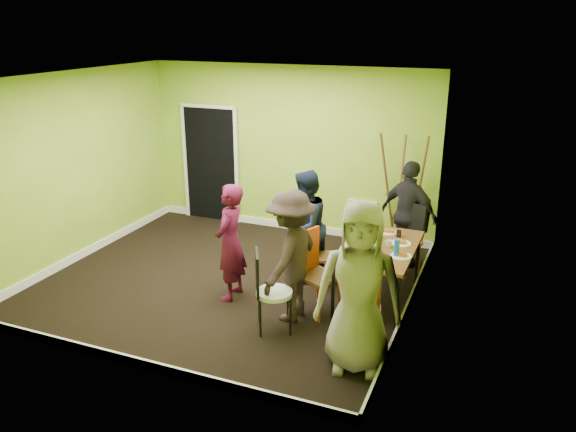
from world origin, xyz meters
name	(u,v)px	position (x,y,z in m)	size (l,w,h in m)	color
ground	(230,280)	(0.00, 0.00, 0.00)	(5.00, 5.00, 0.00)	black
room_walls	(227,213)	(-0.02, 0.04, 0.99)	(5.04, 4.54, 2.82)	#8AA92B
dining_table	(379,250)	(2.05, 0.22, 0.70)	(0.90, 1.50, 0.75)	black
chair_left_far	(322,251)	(1.23, 0.37, 0.50)	(0.48, 0.48, 0.88)	#C64812
chair_left_near	(314,267)	(1.37, -0.35, 0.59)	(0.57, 0.57, 1.05)	#C64812
chair_back_end	(412,224)	(2.26, 1.33, 0.71)	(0.56, 0.60, 1.01)	#C64812
chair_front_end	(361,309)	(2.18, -1.11, 0.55)	(0.48, 0.48, 0.99)	#C64812
chair_bentwood	(268,287)	(1.04, -0.99, 0.54)	(0.52, 0.51, 0.99)	black
easel	(402,193)	(1.97, 2.02, 0.93)	(0.76, 0.71, 1.89)	brown
plate_near_left	(366,232)	(1.77, 0.64, 0.76)	(0.23, 0.23, 0.01)	white
plate_near_right	(355,256)	(1.84, -0.20, 0.76)	(0.23, 0.23, 0.01)	white
plate_far_back	(389,232)	(2.06, 0.74, 0.76)	(0.24, 0.24, 0.01)	white
plate_far_front	(375,263)	(2.13, -0.31, 0.76)	(0.25, 0.25, 0.01)	white
plate_wall_back	(400,243)	(2.28, 0.41, 0.76)	(0.27, 0.27, 0.01)	white
plate_wall_front	(401,256)	(2.37, 0.00, 0.76)	(0.26, 0.26, 0.01)	white
thermos	(375,237)	(1.99, 0.21, 0.87)	(0.07, 0.07, 0.25)	white
blue_bottle	(397,248)	(2.31, -0.02, 0.86)	(0.07, 0.07, 0.22)	blue
orange_bottle	(382,236)	(2.02, 0.48, 0.79)	(0.03, 0.03, 0.08)	#C64812
glass_mid	(369,236)	(1.86, 0.39, 0.80)	(0.06, 0.06, 0.10)	black
glass_back	(399,234)	(2.21, 0.64, 0.79)	(0.07, 0.07, 0.09)	black
glass_front	(376,256)	(2.11, -0.20, 0.80)	(0.07, 0.07, 0.10)	black
cup_a	(367,246)	(1.93, 0.05, 0.80)	(0.14, 0.14, 0.11)	white
cup_b	(389,244)	(2.16, 0.25, 0.79)	(0.09, 0.09, 0.09)	white
person_standing	(230,242)	(0.26, -0.42, 0.77)	(0.57, 0.37, 1.55)	#530E2C
person_left_far	(305,227)	(0.96, 0.43, 0.79)	(0.77, 0.60, 1.58)	#131A31
person_left_near	(291,256)	(1.17, -0.63, 0.81)	(1.05, 0.60, 1.63)	#2E211E
person_back_end	(409,215)	(2.19, 1.47, 0.79)	(0.93, 0.39, 1.59)	black
person_front_end	(359,288)	(2.20, -1.34, 0.91)	(0.89, 0.58, 1.82)	gray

